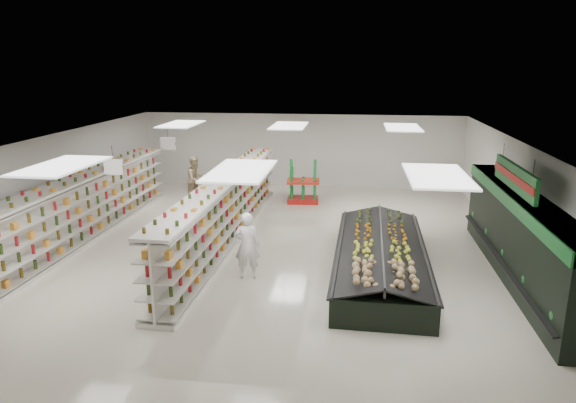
# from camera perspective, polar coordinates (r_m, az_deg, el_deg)

# --- Properties ---
(floor) EXTENTS (16.00, 16.00, 0.00)m
(floor) POSITION_cam_1_polar(r_m,az_deg,el_deg) (15.43, -1.78, -5.09)
(floor) COLOR beige
(floor) RESTS_ON ground
(ceiling) EXTENTS (14.00, 16.00, 0.02)m
(ceiling) POSITION_cam_1_polar(r_m,az_deg,el_deg) (14.64, -1.88, 6.74)
(ceiling) COLOR white
(ceiling) RESTS_ON wall_back
(wall_back) EXTENTS (14.00, 0.02, 3.20)m
(wall_back) POSITION_cam_1_polar(r_m,az_deg,el_deg) (22.72, 1.38, 5.67)
(wall_back) COLOR white
(wall_back) RESTS_ON floor
(wall_front) EXTENTS (14.00, 0.02, 3.20)m
(wall_front) POSITION_cam_1_polar(r_m,az_deg,el_deg) (7.68, -11.62, -14.29)
(wall_front) COLOR white
(wall_front) RESTS_ON floor
(wall_left) EXTENTS (0.02, 16.00, 3.20)m
(wall_left) POSITION_cam_1_polar(r_m,az_deg,el_deg) (17.47, -25.14, 1.34)
(wall_left) COLOR white
(wall_left) RESTS_ON floor
(wall_right) EXTENTS (0.02, 16.00, 3.20)m
(wall_right) POSITION_cam_1_polar(r_m,az_deg,el_deg) (15.50, 24.66, -0.22)
(wall_right) COLOR white
(wall_right) RESTS_ON floor
(produce_wall_case) EXTENTS (0.93, 8.00, 2.20)m
(produce_wall_case) POSITION_cam_1_polar(r_m,az_deg,el_deg) (14.08, 24.41, -3.17)
(produce_wall_case) COLOR black
(produce_wall_case) RESTS_ON floor
(aisle_sign_near) EXTENTS (0.52, 0.06, 0.75)m
(aisle_sign_near) POSITION_cam_1_polar(r_m,az_deg,el_deg) (13.98, -18.83, 3.67)
(aisle_sign_near) COLOR white
(aisle_sign_near) RESTS_ON ceiling
(aisle_sign_far) EXTENTS (0.52, 0.06, 0.75)m
(aisle_sign_far) POSITION_cam_1_polar(r_m,az_deg,el_deg) (17.60, -13.18, 6.30)
(aisle_sign_far) COLOR white
(aisle_sign_far) RESTS_ON ceiling
(hortifruti_banner) EXTENTS (0.12, 3.20, 0.95)m
(hortifruti_banner) POSITION_cam_1_polar(r_m,az_deg,el_deg) (13.65, 23.90, 2.49)
(hortifruti_banner) COLOR #1E712F
(hortifruti_banner) RESTS_ON ceiling
(gondola_left) EXTENTS (1.05, 11.52, 1.99)m
(gondola_left) POSITION_cam_1_polar(r_m,az_deg,el_deg) (16.80, -22.41, -1.29)
(gondola_left) COLOR white
(gondola_left) RESTS_ON floor
(gondola_center) EXTENTS (1.11, 11.42, 1.98)m
(gondola_center) POSITION_cam_1_polar(r_m,az_deg,el_deg) (15.91, -6.86, -1.13)
(gondola_center) COLOR white
(gondola_center) RESTS_ON floor
(produce_island) EXTENTS (2.51, 6.54, 0.97)m
(produce_island) POSITION_cam_1_polar(r_m,az_deg,el_deg) (13.76, 10.25, -5.95)
(produce_island) COLOR black
(produce_island) RESTS_ON floor
(soda_endcap) EXTENTS (1.31, 0.94, 1.61)m
(soda_endcap) POSITION_cam_1_polar(r_m,az_deg,el_deg) (20.13, 1.70, 2.06)
(soda_endcap) COLOR red
(soda_endcap) RESTS_ON floor
(shopper_main) EXTENTS (0.69, 0.50, 1.75)m
(shopper_main) POSITION_cam_1_polar(r_m,az_deg,el_deg) (13.06, -4.57, -4.88)
(shopper_main) COLOR silver
(shopper_main) RESTS_ON floor
(shopper_background) EXTENTS (0.93, 1.03, 1.81)m
(shopper_background) POSITION_cam_1_polar(r_m,az_deg,el_deg) (20.60, -10.21, 2.47)
(shopper_background) COLOR tan
(shopper_background) RESTS_ON floor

